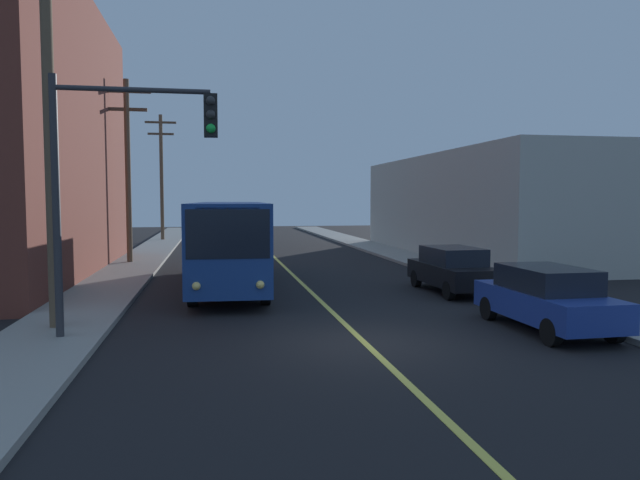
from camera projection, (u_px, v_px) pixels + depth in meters
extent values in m
plane|color=black|center=(364.00, 342.00, 13.67)|extent=(120.00, 120.00, 0.00)
cube|color=gray|center=(111.00, 286.00, 22.19)|extent=(2.50, 90.00, 0.15)
cube|color=gray|center=(471.00, 277.00, 24.77)|extent=(2.50, 90.00, 0.15)
cube|color=#D8CC4C|center=(286.00, 268.00, 28.39)|extent=(0.16, 60.00, 0.01)
cube|color=black|center=(94.00, 239.00, 25.51)|extent=(0.06, 13.16, 1.30)
cube|color=black|center=(92.00, 165.00, 25.29)|extent=(0.06, 13.16, 1.30)
cube|color=black|center=(90.00, 90.00, 25.07)|extent=(0.06, 13.16, 1.30)
cube|color=#B2B2A8|center=(516.00, 206.00, 35.34)|extent=(12.00, 22.40, 5.87)
cube|color=black|center=(421.00, 229.00, 34.37)|extent=(0.06, 15.68, 1.30)
cube|color=navy|center=(230.00, 239.00, 22.46)|extent=(2.99, 12.09, 2.75)
cube|color=black|center=(228.00, 234.00, 16.52)|extent=(2.35, 0.17, 1.40)
cube|color=black|center=(231.00, 218.00, 28.33)|extent=(2.30, 0.16, 1.10)
cube|color=black|center=(196.00, 225.00, 22.25)|extent=(0.43, 10.20, 1.10)
cube|color=black|center=(263.00, 225.00, 22.61)|extent=(0.43, 10.20, 1.10)
cube|color=orange|center=(228.00, 213.00, 16.49)|extent=(1.79, 0.13, 0.30)
sphere|color=#F9D872|center=(196.00, 286.00, 16.46)|extent=(0.24, 0.24, 0.24)
sphere|color=#F9D872|center=(260.00, 285.00, 16.71)|extent=(0.24, 0.24, 0.24)
cylinder|color=black|center=(193.00, 290.00, 18.25)|extent=(0.34, 1.01, 1.00)
cylinder|color=black|center=(265.00, 289.00, 18.57)|extent=(0.34, 1.01, 1.00)
cylinder|color=black|center=(205.00, 264.00, 25.85)|extent=(0.34, 1.01, 1.00)
cylinder|color=black|center=(257.00, 263.00, 26.17)|extent=(0.34, 1.01, 1.00)
cube|color=navy|center=(546.00, 304.00, 14.90)|extent=(1.87, 4.43, 0.70)
cube|color=black|center=(547.00, 279.00, 14.85)|extent=(1.66, 2.49, 0.60)
cylinder|color=black|center=(551.00, 332.00, 13.30)|extent=(0.23, 0.64, 0.64)
cylinder|color=black|center=(614.00, 329.00, 13.61)|extent=(0.23, 0.64, 0.64)
cylinder|color=black|center=(488.00, 308.00, 16.24)|extent=(0.23, 0.64, 0.64)
cylinder|color=black|center=(541.00, 306.00, 16.54)|extent=(0.23, 0.64, 0.64)
cube|color=black|center=(453.00, 274.00, 21.01)|extent=(1.90, 4.44, 0.70)
cube|color=black|center=(453.00, 256.00, 20.96)|extent=(1.68, 2.50, 0.60)
cylinder|color=black|center=(449.00, 290.00, 19.41)|extent=(0.23, 0.64, 0.64)
cylinder|color=black|center=(493.00, 289.00, 19.73)|extent=(0.23, 0.64, 0.64)
cylinder|color=black|center=(416.00, 279.00, 22.34)|extent=(0.23, 0.64, 0.64)
cylinder|color=black|center=(455.00, 277.00, 22.66)|extent=(0.23, 0.64, 0.64)
cylinder|color=brown|center=(49.00, 122.00, 14.31)|extent=(0.28, 0.28, 10.11)
cylinder|color=brown|center=(128.00, 171.00, 29.70)|extent=(0.28, 0.28, 9.19)
cube|color=#4C3D2D|center=(126.00, 91.00, 29.43)|extent=(2.40, 0.16, 0.16)
cube|color=#4C3D2D|center=(127.00, 109.00, 29.49)|extent=(2.00, 0.16, 0.16)
cylinder|color=brown|center=(162.00, 177.00, 46.45)|extent=(0.28, 0.28, 9.82)
cube|color=#4C3D2D|center=(161.00, 122.00, 46.15)|extent=(2.40, 0.16, 0.16)
cube|color=#4C3D2D|center=(161.00, 134.00, 46.22)|extent=(2.00, 0.16, 0.16)
cylinder|color=#2D2D33|center=(56.00, 207.00, 13.44)|extent=(0.18, 0.18, 6.00)
cylinder|color=#2D2D33|center=(133.00, 90.00, 13.56)|extent=(3.50, 0.12, 0.12)
cube|color=black|center=(211.00, 116.00, 13.91)|extent=(0.32, 0.36, 1.00)
sphere|color=#2D2D2D|center=(210.00, 101.00, 13.70)|extent=(0.22, 0.22, 0.22)
sphere|color=#2D2D2D|center=(211.00, 115.00, 13.72)|extent=(0.22, 0.22, 0.22)
sphere|color=green|center=(211.00, 128.00, 13.75)|extent=(0.22, 0.22, 0.22)
cylinder|color=red|center=(531.00, 285.00, 19.36)|extent=(0.26, 0.26, 0.70)
sphere|color=gold|center=(531.00, 274.00, 19.33)|extent=(0.24, 0.24, 0.24)
cylinder|color=red|center=(526.00, 282.00, 19.32)|extent=(0.12, 0.10, 0.10)
cylinder|color=red|center=(535.00, 282.00, 19.38)|extent=(0.12, 0.10, 0.10)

